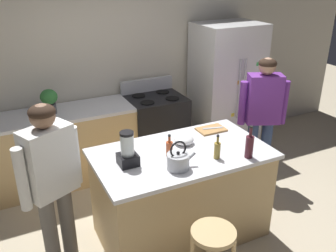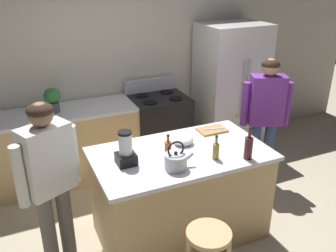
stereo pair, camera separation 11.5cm
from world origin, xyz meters
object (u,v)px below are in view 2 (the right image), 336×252
object	(u,v)px
stove_range	(159,129)
person_by_island_left	(49,175)
person_by_sink_right	(265,111)
bottle_cooking_sauce	(168,148)
potted_plant	(52,98)
cutting_board	(212,130)
chef_knife	(214,129)
bottle_vinegar	(216,151)
bottle_wine	(248,147)
kitchen_island	(180,194)
mixing_bowl	(183,140)
refrigerator	(230,89)
tea_kettle	(176,161)
bar_stool	(208,248)
blender_appliance	(126,150)

from	to	relation	value
stove_range	person_by_island_left	distance (m)	2.25
person_by_sink_right	bottle_cooking_sauce	size ratio (longest dim) A/B	7.46
potted_plant	cutting_board	xyz separation A→B (m)	(1.46, -1.26, -0.16)
person_by_island_left	chef_knife	bearing A→B (deg)	8.43
bottle_vinegar	bottle_wine	world-z (taller)	bottle_wine
person_by_sink_right	cutting_board	distance (m)	0.87
kitchen_island	mixing_bowl	size ratio (longest dim) A/B	8.30
person_by_sink_right	chef_knife	size ratio (longest dim) A/B	7.33
person_by_island_left	person_by_sink_right	size ratio (longest dim) A/B	1.01
bottle_vinegar	refrigerator	bearing A→B (deg)	53.56
refrigerator	potted_plant	size ratio (longest dim) A/B	6.18
person_by_island_left	mixing_bowl	xyz separation A→B (m)	(1.30, 0.11, 0.01)
person_by_island_left	tea_kettle	size ratio (longest dim) A/B	5.90
tea_kettle	potted_plant	bearing A→B (deg)	113.07
person_by_island_left	tea_kettle	bearing A→B (deg)	-15.99
kitchen_island	mixing_bowl	world-z (taller)	mixing_bowl
refrigerator	cutting_board	distance (m)	1.57
person_by_island_left	bar_stool	distance (m)	1.43
potted_plant	blender_appliance	xyz separation A→B (m)	(0.40, -1.55, -0.04)
tea_kettle	bottle_cooking_sauce	bearing A→B (deg)	81.86
stove_range	chef_knife	world-z (taller)	stove_range
tea_kettle	chef_knife	distance (m)	0.90
blender_appliance	bottle_vinegar	bearing A→B (deg)	-18.08
bottle_wine	chef_knife	size ratio (longest dim) A/B	1.44
kitchen_island	mixing_bowl	xyz separation A→B (m)	(0.10, 0.15, 0.52)
bottle_cooking_sauce	bottle_wine	world-z (taller)	bottle_wine
kitchen_island	bottle_cooking_sauce	distance (m)	0.57
refrigerator	bar_stool	size ratio (longest dim) A/B	2.69
mixing_bowl	tea_kettle	bearing A→B (deg)	-124.01
refrigerator	potted_plant	distance (m)	2.48
cutting_board	kitchen_island	bearing A→B (deg)	-150.20
bottle_vinegar	cutting_board	size ratio (longest dim) A/B	0.79
bottle_vinegar	tea_kettle	distance (m)	0.41
cutting_board	chef_knife	world-z (taller)	chef_knife
potted_plant	kitchen_island	bearing A→B (deg)	-58.62
refrigerator	stove_range	world-z (taller)	refrigerator
bar_stool	mixing_bowl	world-z (taller)	mixing_bowl
bottle_wine	cutting_board	distance (m)	0.67
kitchen_island	bottle_cooking_sauce	bearing A→B (deg)	-174.18
person_by_island_left	mixing_bowl	bearing A→B (deg)	4.77
bottle_wine	cutting_board	size ratio (longest dim) A/B	1.05
blender_appliance	bottle_vinegar	world-z (taller)	blender_appliance
potted_plant	tea_kettle	distance (m)	1.97
bottle_wine	bottle_cooking_sauce	bearing A→B (deg)	151.67
blender_appliance	kitchen_island	bearing A→B (deg)	-0.38
refrigerator	blender_appliance	world-z (taller)	refrigerator
kitchen_island	person_by_island_left	size ratio (longest dim) A/B	1.03
kitchen_island	chef_knife	size ratio (longest dim) A/B	7.64
refrigerator	bottle_cooking_sauce	size ratio (longest dim) A/B	8.58
kitchen_island	stove_range	world-z (taller)	stove_range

